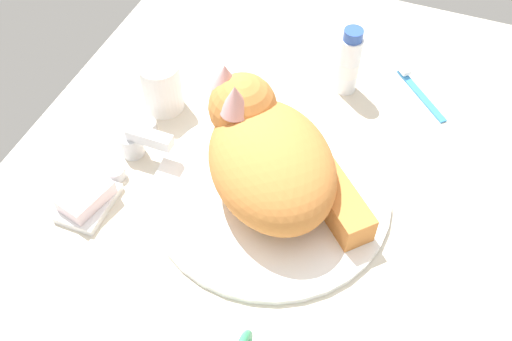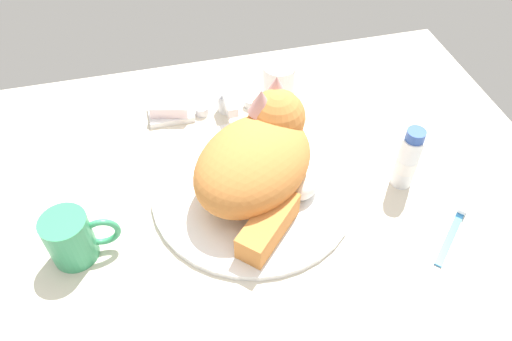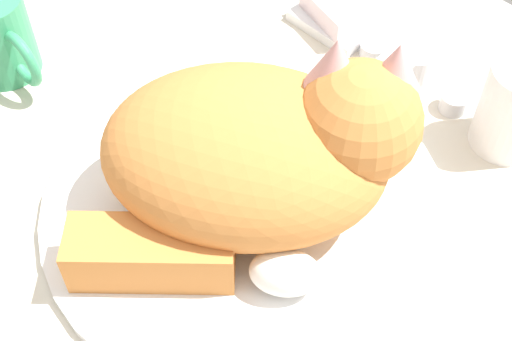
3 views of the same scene
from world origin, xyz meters
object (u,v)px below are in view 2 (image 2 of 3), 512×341
object	(u,v)px
faucet	(227,103)
coffee_mug	(72,238)
toothpaste_bottle	(408,160)
soap_bar	(170,106)
cat	(259,157)
rinse_cup	(279,84)
toothbrush	(453,230)

from	to	relation	value
faucet	coffee_mug	world-z (taller)	coffee_mug
faucet	coffee_mug	xyz separation A→B (cm)	(-29.77, -27.69, 1.83)
toothpaste_bottle	soap_bar	bearing A→B (deg)	143.14
cat	soap_bar	xyz separation A→B (cm)	(-12.57, 23.19, -5.37)
coffee_mug	toothpaste_bottle	xyz separation A→B (cm)	(55.94, 1.58, 1.42)
rinse_cup	coffee_mug	bearing A→B (deg)	-144.86
faucet	rinse_cup	xyz separation A→B (cm)	(11.00, 1.01, 1.96)
faucet	coffee_mug	size ratio (longest dim) A/B	1.17
rinse_cup	toothpaste_bottle	xyz separation A→B (cm)	(15.17, -27.12, 1.30)
coffee_mug	toothbrush	bearing A→B (deg)	-10.01
rinse_cup	toothpaste_bottle	world-z (taller)	toothpaste_bottle
coffee_mug	toothpaste_bottle	world-z (taller)	toothpaste_bottle
soap_bar	toothbrush	bearing A→B (deg)	-44.38
coffee_mug	rinse_cup	xyz separation A→B (cm)	(40.77, 28.70, 0.13)
cat	faucet	bearing A→B (deg)	93.29
rinse_cup	soap_bar	world-z (taller)	rinse_cup
soap_bar	coffee_mug	bearing A→B (deg)	-121.79
coffee_mug	soap_bar	size ratio (longest dim) A/B	1.51
coffee_mug	toothbrush	distance (cm)	60.56
rinse_cup	toothbrush	size ratio (longest dim) A/B	0.83
cat	toothpaste_bottle	bearing A→B (deg)	-11.21
faucet	rinse_cup	world-z (taller)	rinse_cup
cat	toothbrush	world-z (taller)	cat
coffee_mug	rinse_cup	world-z (taller)	rinse_cup
toothpaste_bottle	toothbrush	size ratio (longest dim) A/B	1.15
soap_bar	toothbrush	size ratio (longest dim) A/B	0.69
soap_bar	toothbrush	world-z (taller)	soap_bar
coffee_mug	toothbrush	xyz separation A→B (cm)	(59.52, -10.50, -3.79)
soap_bar	toothpaste_bottle	bearing A→B (deg)	-36.86
faucet	soap_bar	distance (cm)	11.54
soap_bar	rinse_cup	bearing A→B (deg)	-2.61
faucet	soap_bar	size ratio (longest dim) A/B	1.76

